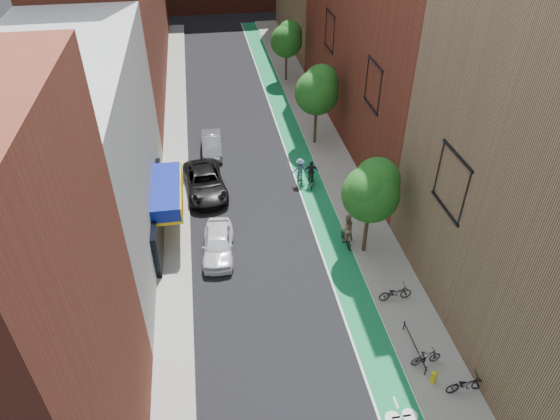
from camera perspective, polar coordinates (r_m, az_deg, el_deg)
name	(u,v)px	position (r m, az deg, el deg)	size (l,w,h in m)	color
ground	(309,410)	(24.21, 3.30, -21.85)	(160.00, 160.00, 0.00)	black
bike_lane	(292,134)	(44.10, 1.33, 8.64)	(2.00, 68.00, 0.01)	#157A50
sidewalk_left	(176,143)	(43.54, -11.84, 7.54)	(2.00, 68.00, 0.15)	gray
sidewalk_right	(319,131)	(44.55, 4.53, 8.94)	(3.00, 68.00, 0.15)	gray
building_left_white	(74,158)	(31.04, -22.52, 5.47)	(8.00, 20.00, 12.00)	silver
tree_near	(372,190)	(28.86, 10.46, 2.29)	(3.40, 3.36, 6.42)	#332619
tree_mid	(317,89)	(40.58, 4.30, 13.61)	(3.55, 3.53, 6.74)	#332619
tree_far	(287,39)	(53.60, 0.77, 19.00)	(3.30, 3.25, 6.21)	#332619
parked_car_white	(218,244)	(30.82, -7.08, -3.85)	(1.84, 4.57, 1.56)	white
parked_car_black	(205,182)	(36.43, -8.57, 3.15)	(2.72, 5.89, 1.64)	black
parked_car_silver	(212,144)	(41.39, -7.80, 7.44)	(1.54, 4.42, 1.46)	gray
cyclist_lane_near	(347,232)	(31.40, 7.61, -2.54)	(0.98, 1.69, 2.23)	black
cyclist_lane_mid	(311,177)	(36.79, 3.61, 3.84)	(1.09, 1.84, 2.09)	black
cyclist_lane_far	(300,172)	(36.91, 2.30, 4.33)	(1.17, 1.53, 2.08)	black
parked_bike_near	(466,384)	(25.57, 20.46, -18.13)	(0.66, 1.90, 1.00)	black
parked_bike_mid	(426,357)	(25.99, 16.38, -15.84)	(0.44, 1.57, 0.94)	black
parked_bike_far	(395,293)	(28.49, 13.05, -9.19)	(0.65, 1.87, 0.98)	black
fire_hydrant	(434,376)	(25.48, 17.18, -17.70)	(0.28, 0.28, 0.79)	gold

